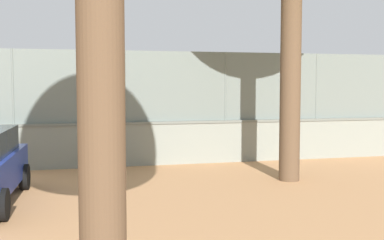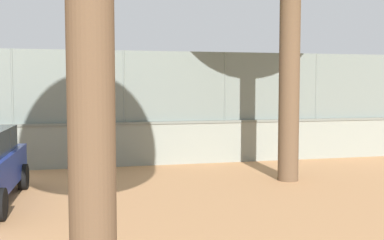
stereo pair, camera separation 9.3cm
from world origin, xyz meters
The scene contains 7 objects.
ground_plane centered at (0.00, 0.00, 0.00)m, with size 260.00×260.00×0.00m, color tan.
perimeter_wall centered at (1.83, 10.28, 0.70)m, with size 26.80×0.60×1.38m.
fence_panel_on_wall centered at (1.83, 10.28, 2.49)m, with size 26.33×0.29×2.22m.
player_foreground_swinging centered at (4.17, 3.05, 0.96)m, with size 0.70×1.08×1.63m.
player_crossing_court centered at (0.02, 4.98, 0.92)m, with size 0.72×1.05×1.58m.
sports_ball centered at (3.70, 4.37, 0.10)m, with size 0.21×0.21×0.21m, color white.
spare_ball_by_wall centered at (1.87, 9.66, 0.10)m, with size 0.20×0.20×0.20m, color yellow.
Camera 1 is at (6.64, 25.47, 2.54)m, focal length 45.41 mm.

